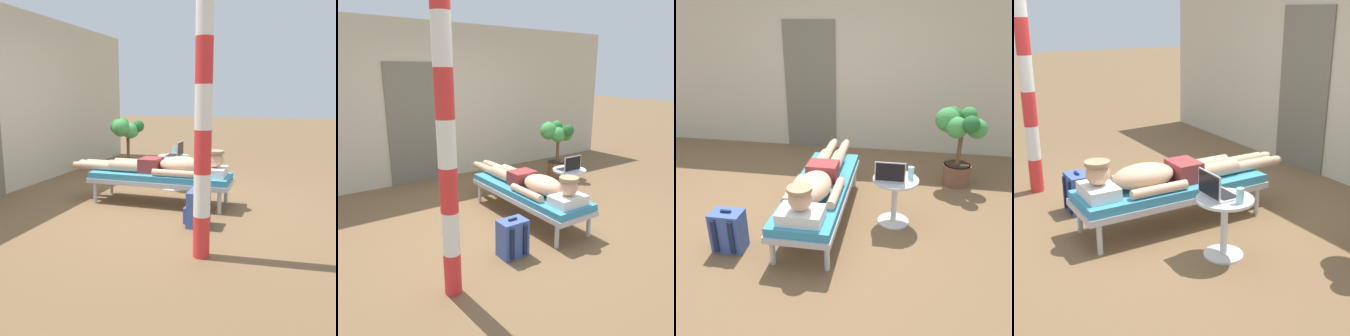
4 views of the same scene
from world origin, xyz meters
TOP-DOWN VIEW (x-y plane):
  - ground_plane at (0.00, 0.00)m, footprint 40.00×40.00m
  - house_wall_back at (0.10, 2.51)m, footprint 7.60×0.20m
  - lounge_chair at (0.10, 0.09)m, footprint 0.60×1.89m
  - person_reclining at (0.10, 0.03)m, footprint 0.53×2.17m
  - side_table at (0.90, 0.14)m, footprint 0.48×0.48m
  - laptop at (0.84, 0.09)m, footprint 0.31×0.24m
  - drink_glass at (1.05, 0.18)m, footprint 0.06×0.06m
  - backpack at (-0.64, -0.59)m, footprint 0.30×0.26m
  - potted_plant at (1.65, 1.25)m, footprint 0.64×0.55m
  - porch_post at (-1.43, -0.82)m, footprint 0.15×0.15m

SIDE VIEW (x-z plane):
  - ground_plane at x=0.00m, z-range 0.00..0.00m
  - backpack at x=-0.64m, z-range -0.02..0.41m
  - lounge_chair at x=0.10m, z-range 0.14..0.56m
  - side_table at x=0.90m, z-range 0.09..0.62m
  - person_reclining at x=0.10m, z-range 0.36..0.68m
  - laptop at x=0.84m, z-range 0.47..0.69m
  - drink_glass at x=1.05m, z-range 0.52..0.65m
  - potted_plant at x=1.65m, z-range 0.15..1.18m
  - porch_post at x=-1.43m, z-range 0.00..2.68m
  - house_wall_back at x=0.10m, z-range 0.00..2.70m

